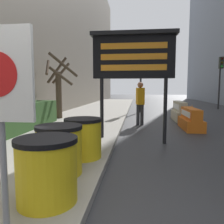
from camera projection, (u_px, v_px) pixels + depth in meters
hedge_strip at (5, 120)px, 6.51m from camera, size 0.90×6.10×0.90m
bare_tree at (59, 86)px, 10.23m from camera, size 1.64×1.77×2.95m
barrel_drum_foreground at (47, 170)px, 2.64m from camera, size 0.75×0.75×0.79m
barrel_drum_middle at (59, 150)px, 3.52m from camera, size 0.75×0.75×0.79m
barrel_drum_back at (83, 138)px, 4.36m from camera, size 0.75×0.75×0.79m
message_board at (134, 58)px, 5.90m from camera, size 2.31×0.36×3.03m
jersey_barrier_orange_near at (191, 120)px, 8.23m from camera, size 0.63×1.79×0.79m
jersey_barrier_cream at (179, 112)px, 10.41m from camera, size 0.54×1.84×0.92m
traffic_cone_near at (188, 112)px, 11.35m from camera, size 0.36×0.36×0.64m
traffic_cone_mid at (192, 110)px, 12.99m from camera, size 0.34×0.34×0.60m
traffic_light_near_curb at (141, 64)px, 13.94m from camera, size 0.28×0.44×4.31m
traffic_light_far_side at (221, 72)px, 16.26m from camera, size 0.28×0.44×3.87m
pedestrian_worker at (140, 100)px, 9.08m from camera, size 0.36×0.51×1.80m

